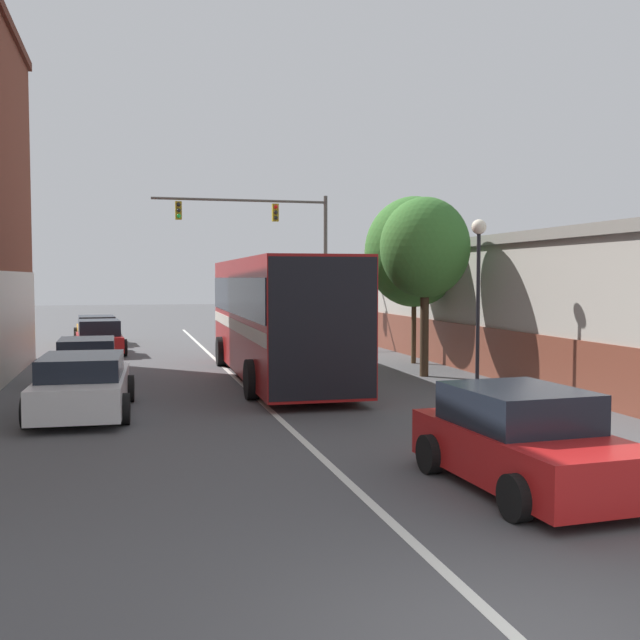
{
  "coord_description": "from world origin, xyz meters",
  "views": [
    {
      "loc": [
        -3.11,
        -5.12,
        3.02
      ],
      "look_at": [
        2.11,
        15.14,
        1.82
      ],
      "focal_mm": 42.0,
      "sensor_mm": 36.0,
      "label": 1
    }
  ],
  "objects_px": {
    "parked_car_left_near": "(83,385)",
    "parked_car_left_far": "(87,361)",
    "traffic_signal_gantry": "(277,236)",
    "street_tree_far": "(414,252)",
    "parked_car_left_distant": "(97,330)",
    "street_lamp": "(478,278)",
    "bus": "(277,312)",
    "parked_car_left_mid": "(99,338)",
    "street_tree_near": "(425,248)",
    "hatchback_foreground": "(524,442)"
  },
  "relations": [
    {
      "from": "traffic_signal_gantry",
      "to": "parked_car_left_mid",
      "type": "bearing_deg",
      "value": -157.11
    },
    {
      "from": "bus",
      "to": "street_lamp",
      "type": "distance_m",
      "value": 6.15
    },
    {
      "from": "hatchback_foreground",
      "to": "parked_car_left_mid",
      "type": "xyz_separation_m",
      "value": [
        -6.55,
        20.94,
        -0.03
      ]
    },
    {
      "from": "hatchback_foreground",
      "to": "parked_car_left_near",
      "type": "bearing_deg",
      "value": 37.08
    },
    {
      "from": "parked_car_left_near",
      "to": "parked_car_left_far",
      "type": "bearing_deg",
      "value": 3.99
    },
    {
      "from": "parked_car_left_far",
      "to": "street_tree_far",
      "type": "xyz_separation_m",
      "value": [
        10.87,
        2.13,
        3.3
      ]
    },
    {
      "from": "parked_car_left_mid",
      "to": "bus",
      "type": "bearing_deg",
      "value": -152.76
    },
    {
      "from": "parked_car_left_distant",
      "to": "street_tree_far",
      "type": "distance_m",
      "value": 15.93
    },
    {
      "from": "traffic_signal_gantry",
      "to": "parked_car_left_far",
      "type": "bearing_deg",
      "value": -124.55
    },
    {
      "from": "bus",
      "to": "street_tree_far",
      "type": "xyz_separation_m",
      "value": [
        5.42,
        2.74,
        1.92
      ]
    },
    {
      "from": "bus",
      "to": "traffic_signal_gantry",
      "type": "distance_m",
      "value": 12.51
    },
    {
      "from": "parked_car_left_near",
      "to": "bus",
      "type": "bearing_deg",
      "value": -46.4
    },
    {
      "from": "parked_car_left_far",
      "to": "street_tree_near",
      "type": "xyz_separation_m",
      "value": [
        9.89,
        -1.2,
        3.3
      ]
    },
    {
      "from": "parked_car_left_near",
      "to": "parked_car_left_distant",
      "type": "relative_size",
      "value": 1.05
    },
    {
      "from": "parked_car_left_near",
      "to": "street_tree_far",
      "type": "bearing_deg",
      "value": -53.19
    },
    {
      "from": "bus",
      "to": "parked_car_left_far",
      "type": "relative_size",
      "value": 2.95
    },
    {
      "from": "street_lamp",
      "to": "street_tree_far",
      "type": "distance_m",
      "value": 6.93
    },
    {
      "from": "parked_car_left_near",
      "to": "parked_car_left_far",
      "type": "relative_size",
      "value": 1.18
    },
    {
      "from": "hatchback_foreground",
      "to": "traffic_signal_gantry",
      "type": "bearing_deg",
      "value": -5.91
    },
    {
      "from": "parked_car_left_far",
      "to": "street_lamp",
      "type": "xyz_separation_m",
      "value": [
        9.94,
        -4.67,
        2.39
      ]
    },
    {
      "from": "parked_car_left_mid",
      "to": "street_lamp",
      "type": "bearing_deg",
      "value": -146.84
    },
    {
      "from": "traffic_signal_gantry",
      "to": "street_tree_near",
      "type": "relative_size",
      "value": 1.47
    },
    {
      "from": "parked_car_left_near",
      "to": "parked_car_left_far",
      "type": "xyz_separation_m",
      "value": [
        -0.17,
        5.26,
        -0.04
      ]
    },
    {
      "from": "parked_car_left_far",
      "to": "traffic_signal_gantry",
      "type": "bearing_deg",
      "value": -35.18
    },
    {
      "from": "parked_car_left_near",
      "to": "street_lamp",
      "type": "xyz_separation_m",
      "value": [
        9.78,
        0.59,
        2.35
      ]
    },
    {
      "from": "parked_car_left_mid",
      "to": "traffic_signal_gantry",
      "type": "bearing_deg",
      "value": -71.82
    },
    {
      "from": "bus",
      "to": "parked_car_left_mid",
      "type": "height_order",
      "value": "bus"
    },
    {
      "from": "parked_car_left_mid",
      "to": "street_tree_near",
      "type": "height_order",
      "value": "street_tree_near"
    },
    {
      "from": "hatchback_foreground",
      "to": "street_tree_near",
      "type": "relative_size",
      "value": 0.73
    },
    {
      "from": "hatchback_foreground",
      "to": "street_lamp",
      "type": "distance_m",
      "value": 9.17
    },
    {
      "from": "parked_car_left_mid",
      "to": "parked_car_left_far",
      "type": "relative_size",
      "value": 1.0
    },
    {
      "from": "parked_car_left_mid",
      "to": "street_lamp",
      "type": "relative_size",
      "value": 0.88
    },
    {
      "from": "hatchback_foreground",
      "to": "traffic_signal_gantry",
      "type": "height_order",
      "value": "traffic_signal_gantry"
    },
    {
      "from": "hatchback_foreground",
      "to": "street_tree_near",
      "type": "distance_m",
      "value": 12.57
    },
    {
      "from": "street_lamp",
      "to": "hatchback_foreground",
      "type": "bearing_deg",
      "value": -112.15
    },
    {
      "from": "street_tree_near",
      "to": "parked_car_left_mid",
      "type": "bearing_deg",
      "value": 136.79
    },
    {
      "from": "parked_car_left_far",
      "to": "traffic_signal_gantry",
      "type": "distance_m",
      "value": 14.41
    },
    {
      "from": "bus",
      "to": "hatchback_foreground",
      "type": "xyz_separation_m",
      "value": [
        1.15,
        -12.28,
        -1.31
      ]
    },
    {
      "from": "parked_car_left_far",
      "to": "bus",
      "type": "bearing_deg",
      "value": -96.95
    },
    {
      "from": "street_tree_near",
      "to": "hatchback_foreground",
      "type": "bearing_deg",
      "value": -105.74
    },
    {
      "from": "parked_car_left_distant",
      "to": "traffic_signal_gantry",
      "type": "relative_size",
      "value": 0.56
    },
    {
      "from": "street_lamp",
      "to": "parked_car_left_near",
      "type": "bearing_deg",
      "value": -176.56
    },
    {
      "from": "bus",
      "to": "street_tree_near",
      "type": "bearing_deg",
      "value": -96.55
    },
    {
      "from": "parked_car_left_near",
      "to": "traffic_signal_gantry",
      "type": "height_order",
      "value": "traffic_signal_gantry"
    },
    {
      "from": "bus",
      "to": "street_lamp",
      "type": "xyz_separation_m",
      "value": [
        4.5,
        -4.07,
        1.01
      ]
    },
    {
      "from": "street_tree_near",
      "to": "street_tree_far",
      "type": "relative_size",
      "value": 0.93
    },
    {
      "from": "parked_car_left_mid",
      "to": "hatchback_foreground",
      "type": "bearing_deg",
      "value": -167.34
    },
    {
      "from": "hatchback_foreground",
      "to": "parked_car_left_far",
      "type": "bearing_deg",
      "value": 24.05
    },
    {
      "from": "parked_car_left_near",
      "to": "parked_car_left_far",
      "type": "height_order",
      "value": "parked_car_left_near"
    },
    {
      "from": "parked_car_left_far",
      "to": "street_lamp",
      "type": "bearing_deg",
      "value": -115.8
    }
  ]
}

